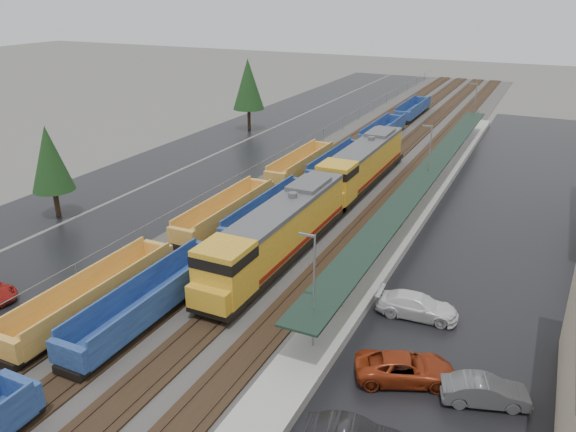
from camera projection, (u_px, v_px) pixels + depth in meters
name	position (u px, v px, depth m)	size (l,w,h in m)	color
ballast_strip	(369.00, 164.00, 71.37)	(20.00, 160.00, 0.08)	#302D2B
trackbed	(369.00, 163.00, 71.32)	(14.60, 160.00, 0.22)	black
west_parking_lot	(264.00, 151.00, 77.40)	(10.00, 160.00, 0.02)	black
west_road	(204.00, 143.00, 81.42)	(9.00, 160.00, 0.02)	black
east_commuter_lot	(521.00, 215.00, 55.40)	(16.00, 100.00, 0.02)	black
station_platform	(426.00, 194.00, 58.95)	(3.00, 80.00, 8.00)	#9E9B93
chainlink_fence	(296.00, 146.00, 73.29)	(0.08, 160.04, 2.02)	gray
tree_west_near	(49.00, 159.00, 52.97)	(3.96, 3.96, 9.00)	#332316
tree_west_far	(248.00, 84.00, 86.30)	(4.84, 4.84, 11.00)	#332316
locomotive_lead	(277.00, 234.00, 44.58)	(3.35, 22.10, 5.00)	black
locomotive_trail	(362.00, 165.00, 62.13)	(3.35, 22.10, 5.00)	black
well_string_yellow	(94.00, 296.00, 38.33)	(2.64, 84.03, 2.34)	gold
well_string_blue	(273.00, 213.00, 52.65)	(2.73, 122.59, 2.42)	navy
parked_car_east_b	(405.00, 368.00, 31.70)	(5.65, 2.61, 1.57)	maroon
parked_car_east_c	(417.00, 306.00, 37.90)	(5.49, 2.23, 1.59)	white
parked_car_east_e	(485.00, 392.00, 29.88)	(4.63, 1.62, 1.53)	#525457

